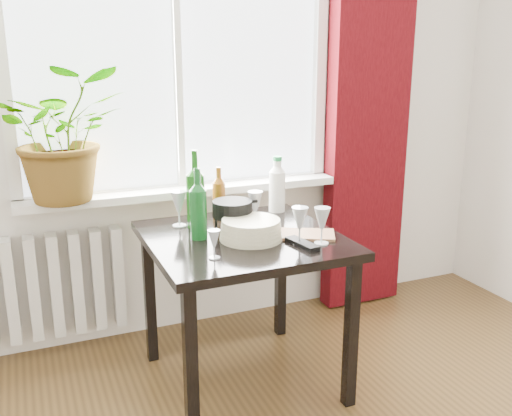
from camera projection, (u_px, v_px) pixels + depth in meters
name	position (u px, v px, depth m)	size (l,w,h in m)	color
window	(176.00, 40.00, 2.91)	(1.72, 0.08, 1.62)	white
windowsill	(185.00, 190.00, 3.06)	(1.72, 0.20, 0.04)	white
curtain	(369.00, 96.00, 3.32)	(0.50, 0.12, 2.56)	#340408
radiator	(44.00, 287.00, 2.92)	(0.80, 0.10, 0.55)	silver
table	(243.00, 255.00, 2.61)	(0.85, 0.85, 0.74)	black
potted_plant	(63.00, 134.00, 2.69)	(0.58, 0.50, 0.64)	#2C7A20
wine_bottle_left	(198.00, 203.00, 2.51)	(0.08, 0.08, 0.32)	#0E4918
wine_bottle_right	(195.00, 188.00, 2.67)	(0.09, 0.09, 0.38)	#0F480D
bottle_amber	(219.00, 192.00, 2.82)	(0.06, 0.06, 0.26)	brown
cleaning_bottle	(277.00, 184.00, 2.94)	(0.08, 0.08, 0.29)	white
wineglass_front_right	(300.00, 225.00, 2.45)	(0.07, 0.07, 0.17)	silver
wineglass_far_right	(322.00, 225.00, 2.45)	(0.07, 0.07, 0.17)	silver
wineglass_back_center	(255.00, 208.00, 2.72)	(0.07, 0.07, 0.17)	#B0B4BD
wineglass_back_left	(179.00, 208.00, 2.70)	(0.07, 0.07, 0.18)	silver
wineglass_front_left	(214.00, 244.00, 2.28)	(0.05, 0.05, 0.12)	#B6BDC4
plate_stack	(251.00, 230.00, 2.52)	(0.28, 0.28, 0.09)	beige
fondue_pot	(232.00, 216.00, 2.64)	(0.21, 0.18, 0.14)	black
tv_remote	(302.00, 244.00, 2.45)	(0.05, 0.18, 0.02)	black
cutting_board	(307.00, 235.00, 2.58)	(0.25, 0.16, 0.01)	#8C603F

